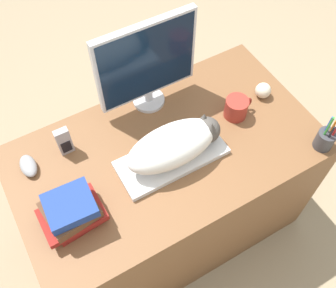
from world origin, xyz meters
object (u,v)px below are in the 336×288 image
at_px(computer_mouse, 28,166).
at_px(book_stack, 72,211).
at_px(baseball, 263,90).
at_px(phone, 64,141).
at_px(monitor, 147,64).
at_px(pen_cup, 325,139).
at_px(keyboard, 172,158).
at_px(coffee_mug, 237,108).
at_px(cat, 176,144).

relative_size(computer_mouse, book_stack, 0.49).
bearing_deg(baseball, phone, 169.75).
distance_m(monitor, pen_cup, 0.78).
height_order(keyboard, computer_mouse, computer_mouse).
relative_size(coffee_mug, book_stack, 0.58).
relative_size(phone, book_stack, 0.61).
bearing_deg(monitor, keyboard, -101.69).
relative_size(keyboard, coffee_mug, 3.40).
relative_size(monitor, coffee_mug, 3.33).
xyz_separation_m(pen_cup, phone, (-0.92, 0.50, 0.02)).
relative_size(cat, computer_mouse, 3.66).
distance_m(computer_mouse, pen_cup, 1.19).
bearing_deg(baseball, book_stack, -171.83).
distance_m(monitor, book_stack, 0.63).
xyz_separation_m(cat, computer_mouse, (-0.53, 0.24, -0.08)).
distance_m(computer_mouse, coffee_mug, 0.88).
bearing_deg(keyboard, phone, 144.72).
bearing_deg(cat, book_stack, -173.97).
distance_m(coffee_mug, baseball, 0.17).
height_order(phone, book_stack, book_stack).
relative_size(monitor, pen_cup, 2.27).
height_order(coffee_mug, phone, phone).
bearing_deg(coffee_mug, keyboard, -170.34).
bearing_deg(computer_mouse, baseball, -8.47).
height_order(keyboard, coffee_mug, coffee_mug).
distance_m(keyboard, computer_mouse, 0.56).
xyz_separation_m(cat, book_stack, (-0.45, -0.05, -0.03)).
bearing_deg(baseball, pen_cup, -81.93).
xyz_separation_m(baseball, book_stack, (-0.95, -0.14, 0.03)).
distance_m(cat, computer_mouse, 0.59).
bearing_deg(keyboard, baseball, 9.71).
height_order(keyboard, monitor, monitor).
xyz_separation_m(keyboard, computer_mouse, (-0.51, 0.24, 0.01)).
xyz_separation_m(computer_mouse, coffee_mug, (0.86, -0.18, 0.03)).
distance_m(cat, book_stack, 0.46).
relative_size(cat, monitor, 0.93).
relative_size(pen_cup, baseball, 2.73).
xyz_separation_m(coffee_mug, baseball, (0.17, 0.03, -0.01)).
bearing_deg(computer_mouse, pen_cup, -24.56).
xyz_separation_m(cat, phone, (-0.37, 0.25, -0.03)).
xyz_separation_m(computer_mouse, book_stack, (0.08, -0.29, 0.05)).
bearing_deg(monitor, book_stack, -144.20).
xyz_separation_m(computer_mouse, baseball, (1.03, -0.15, 0.02)).
bearing_deg(keyboard, monitor, 78.31).
xyz_separation_m(coffee_mug, phone, (-0.70, 0.19, 0.02)).
xyz_separation_m(computer_mouse, pen_cup, (1.08, -0.49, 0.03)).
bearing_deg(phone, book_stack, -106.18).
bearing_deg(keyboard, pen_cup, -23.77).
relative_size(computer_mouse, pen_cup, 0.58).
relative_size(monitor, book_stack, 1.94).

